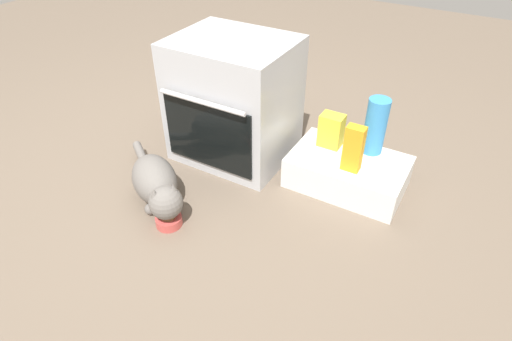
{
  "coord_description": "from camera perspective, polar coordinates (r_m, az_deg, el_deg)",
  "views": [
    {
      "loc": [
        1.16,
        -1.31,
        1.44
      ],
      "look_at": [
        0.36,
        0.06,
        0.25
      ],
      "focal_mm": 30.02,
      "sensor_mm": 36.0,
      "label": 1
    }
  ],
  "objects": [
    {
      "name": "ground",
      "position": [
        2.26,
        -8.83,
        -3.13
      ],
      "size": [
        8.0,
        8.0,
        0.0
      ],
      "primitive_type": "plane",
      "color": "#6B5B4C"
    },
    {
      "name": "snack_bag",
      "position": [
        2.29,
        9.98,
        5.27
      ],
      "size": [
        0.12,
        0.09,
        0.18
      ],
      "primitive_type": "cube",
      "color": "yellow",
      "rests_on": "pantry_cabinet"
    },
    {
      "name": "oven",
      "position": [
        2.38,
        -2.98,
        9.26
      ],
      "size": [
        0.62,
        0.56,
        0.68
      ],
      "color": "#B7BABF",
      "rests_on": "ground"
    },
    {
      "name": "pantry_cabinet",
      "position": [
        2.3,
        12.08,
        -0.16
      ],
      "size": [
        0.59,
        0.38,
        0.17
      ],
      "primitive_type": "cube",
      "color": "white",
      "rests_on": "ground"
    },
    {
      "name": "water_bottle",
      "position": [
        2.26,
        15.62,
        5.71
      ],
      "size": [
        0.11,
        0.11,
        0.3
      ],
      "primitive_type": "cylinder",
      "color": "#388CD1",
      "rests_on": "pantry_cabinet"
    },
    {
      "name": "food_bowl",
      "position": [
        2.09,
        -11.55,
        -6.46
      ],
      "size": [
        0.13,
        0.13,
        0.07
      ],
      "color": "#C64C47",
      "rests_on": "ground"
    },
    {
      "name": "juice_carton",
      "position": [
        2.11,
        12.85,
        2.86
      ],
      "size": [
        0.09,
        0.06,
        0.24
      ],
      "primitive_type": "cube",
      "color": "orange",
      "rests_on": "pantry_cabinet"
    },
    {
      "name": "cat",
      "position": [
        2.16,
        -13.11,
        -1.71
      ],
      "size": [
        0.63,
        0.47,
        0.23
      ],
      "rotation": [
        0.0,
        0.0,
        -0.61
      ],
      "color": "slate",
      "rests_on": "ground"
    }
  ]
}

